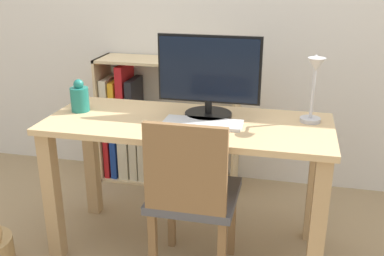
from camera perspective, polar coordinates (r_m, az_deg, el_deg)
ground_plane at (r=2.53m, az=-0.53°, el=-14.72°), size 10.00×10.00×0.00m
desk at (r=2.25m, az=-0.57°, el=-2.60°), size 1.40×0.57×0.72m
monitor at (r=2.22m, az=2.16°, el=6.79°), size 0.51×0.24×0.41m
keyboard at (r=2.15m, az=1.38°, el=0.63°), size 0.38×0.14×0.02m
vase at (r=2.40m, az=-14.08°, el=3.75°), size 0.09×0.09×0.17m
desk_lamp at (r=2.15m, az=15.24°, el=5.37°), size 0.10×0.19×0.33m
chair at (r=2.08m, az=-0.04°, el=-8.37°), size 0.40×0.40×0.83m
bookshelf at (r=3.13m, az=-6.20°, el=0.17°), size 0.94×0.28×0.86m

